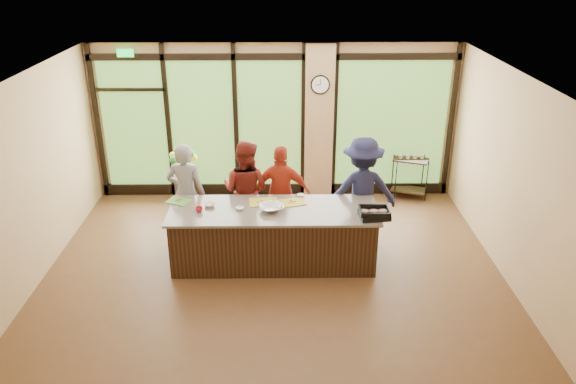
{
  "coord_description": "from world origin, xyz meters",
  "views": [
    {
      "loc": [
        0.14,
        -7.44,
        4.63
      ],
      "look_at": [
        0.23,
        0.4,
        1.16
      ],
      "focal_mm": 35.0,
      "sensor_mm": 36.0,
      "label": 1
    }
  ],
  "objects_px": {
    "cook_left": "(186,193)",
    "roasting_pan": "(374,215)",
    "bar_cart": "(410,172)",
    "island_base": "(274,237)",
    "cook_right": "(362,191)",
    "flower_stand": "(187,193)"
  },
  "relations": [
    {
      "from": "bar_cart",
      "to": "cook_left",
      "type": "bearing_deg",
      "value": -136.4
    },
    {
      "from": "cook_left",
      "to": "bar_cart",
      "type": "distance_m",
      "value": 4.45
    },
    {
      "from": "cook_left",
      "to": "cook_right",
      "type": "bearing_deg",
      "value": -174.12
    },
    {
      "from": "cook_left",
      "to": "flower_stand",
      "type": "distance_m",
      "value": 1.28
    },
    {
      "from": "island_base",
      "to": "roasting_pan",
      "type": "distance_m",
      "value": 1.62
    },
    {
      "from": "flower_stand",
      "to": "bar_cart",
      "type": "xyz_separation_m",
      "value": [
        4.31,
        0.56,
        0.18
      ]
    },
    {
      "from": "cook_left",
      "to": "bar_cart",
      "type": "bearing_deg",
      "value": -150.97
    },
    {
      "from": "flower_stand",
      "to": "bar_cart",
      "type": "distance_m",
      "value": 4.35
    },
    {
      "from": "island_base",
      "to": "bar_cart",
      "type": "height_order",
      "value": "bar_cart"
    },
    {
      "from": "island_base",
      "to": "roasting_pan",
      "type": "relative_size",
      "value": 7.12
    },
    {
      "from": "cook_right",
      "to": "bar_cart",
      "type": "distance_m",
      "value": 2.14
    },
    {
      "from": "cook_left",
      "to": "island_base",
      "type": "bearing_deg",
      "value": 159.55
    },
    {
      "from": "cook_right",
      "to": "cook_left",
      "type": "bearing_deg",
      "value": -5.31
    },
    {
      "from": "island_base",
      "to": "cook_left",
      "type": "xyz_separation_m",
      "value": [
        -1.45,
        0.73,
        0.43
      ]
    },
    {
      "from": "cook_left",
      "to": "flower_stand",
      "type": "bearing_deg",
      "value": -73.43
    },
    {
      "from": "roasting_pan",
      "to": "cook_right",
      "type": "bearing_deg",
      "value": 86.39
    },
    {
      "from": "cook_left",
      "to": "roasting_pan",
      "type": "bearing_deg",
      "value": 167.03
    },
    {
      "from": "cook_right",
      "to": "flower_stand",
      "type": "distance_m",
      "value": 3.37
    },
    {
      "from": "cook_left",
      "to": "cook_right",
      "type": "height_order",
      "value": "cook_right"
    },
    {
      "from": "bar_cart",
      "to": "roasting_pan",
      "type": "bearing_deg",
      "value": -91.81
    },
    {
      "from": "island_base",
      "to": "cook_left",
      "type": "relative_size",
      "value": 1.78
    },
    {
      "from": "island_base",
      "to": "cook_left",
      "type": "bearing_deg",
      "value": 153.32
    }
  ]
}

